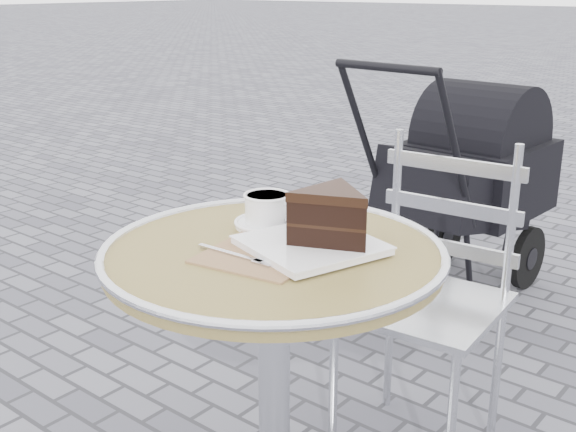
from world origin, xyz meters
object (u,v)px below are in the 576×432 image
Objects in this scene: cafe_table at (274,321)px; cappuccino_set at (268,212)px; bistro_chair at (438,262)px; baby_stroller at (464,189)px; cake_plate_set at (325,223)px.

cafe_table is 4.50× the size of cappuccino_set.
baby_stroller is (-0.41, 1.00, -0.09)m from bistro_chair.
bistro_chair is (-0.01, 0.53, -0.25)m from cake_plate_set.
cappuccino_set is 0.19× the size of bistro_chair.
bistro_chair is at bearing 108.72° from cake_plate_set.
cake_plate_set is (0.09, 0.06, 0.23)m from cafe_table.
cake_plate_set is (0.19, -0.05, 0.03)m from cappuccino_set.
bistro_chair reaches higher than cafe_table.
baby_stroller reaches higher than bistro_chair.
cake_plate_set is at bearing -22.48° from cappuccino_set.
cafe_table is 0.60m from bistro_chair.
cake_plate_set is 0.59m from bistro_chair.
cake_plate_set is 0.36× the size of baby_stroller.
baby_stroller is (-0.33, 1.59, -0.12)m from cafe_table.
baby_stroller is (-0.23, 1.49, -0.31)m from cappuccino_set.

